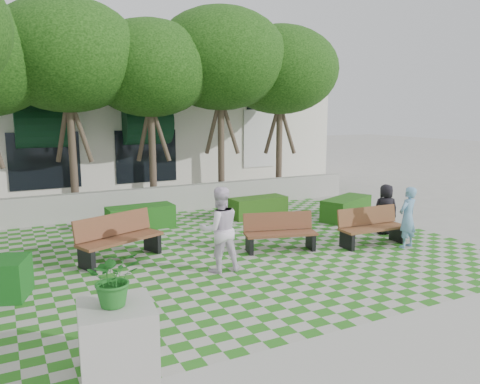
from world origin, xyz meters
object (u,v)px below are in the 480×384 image
hedge_east (346,208)px  person_dark (386,209)px  hedge_midright (258,207)px  bench_west (119,238)px  planter_front (117,324)px  bench_mid (280,233)px  person_blue (408,217)px  hedge_midleft (141,217)px  person_white (220,229)px  bench_east (371,227)px

hedge_east → person_dark: (-0.24, -1.98, 0.37)m
hedge_midright → person_dark: size_ratio=1.32×
bench_west → person_dark: 7.42m
hedge_east → planter_front: planter_front is taller
bench_mid → hedge_midright: bearing=84.2°
person_blue → bench_west: bearing=-30.4°
bench_west → person_blue: bearing=-40.6°
hedge_midleft → person_blue: size_ratio=1.24×
person_dark → hedge_midright: bearing=-35.4°
bench_mid → person_blue: bearing=-7.4°
bench_mid → bench_west: (-3.79, 1.10, 0.06)m
hedge_midright → person_white: 5.47m
planter_front → bench_mid: bearing=37.6°
bench_east → person_white: person_white is taller
hedge_midleft → person_white: size_ratio=1.04×
person_blue → person_dark: bearing=-122.3°
person_blue → hedge_midleft: bearing=-53.7°
bench_west → person_white: 2.58m
hedge_midright → person_dark: (2.17, -3.57, 0.39)m
hedge_midright → person_blue: 5.14m
hedge_midright → hedge_midleft: bearing=175.9°
bench_mid → bench_west: 3.95m
hedge_midright → bench_mid: bearing=-111.2°
person_white → bench_mid: bearing=-154.0°
person_white → person_blue: bearing=-180.0°
bench_east → planter_front: planter_front is taller
bench_east → hedge_midright: size_ratio=0.99×
bench_west → person_white: (1.79, -1.81, 0.42)m
planter_front → person_blue: bearing=17.5°
bench_west → hedge_midright: bench_west is taller
hedge_midleft → person_blue: (5.57, -5.11, 0.45)m
bench_east → hedge_midright: bench_east is taller
hedge_midright → planter_front: size_ratio=1.11×
hedge_east → hedge_midright: (-2.40, 1.59, -0.02)m
hedge_midleft → person_blue: bearing=-42.5°
bench_mid → person_dark: (3.54, -0.02, 0.27)m
person_blue → bench_east: bearing=-55.4°
hedge_midleft → bench_mid: bearing=-56.6°
planter_front → person_dark: planter_front is taller
bench_mid → planter_front: bearing=-127.0°
hedge_midright → hedge_midleft: hedge_midleft is taller
person_white → hedge_midright: bearing=-121.9°
bench_west → hedge_midright: 5.72m
bench_east → planter_front: size_ratio=1.10×
bench_mid → hedge_midright: (1.38, 3.55, -0.12)m
hedge_midleft → planter_front: size_ratio=1.14×
hedge_midleft → planter_front: 8.01m
bench_east → hedge_midleft: bearing=140.5°
hedge_midleft → bench_west: bearing=-115.0°
hedge_east → person_white: person_white is taller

